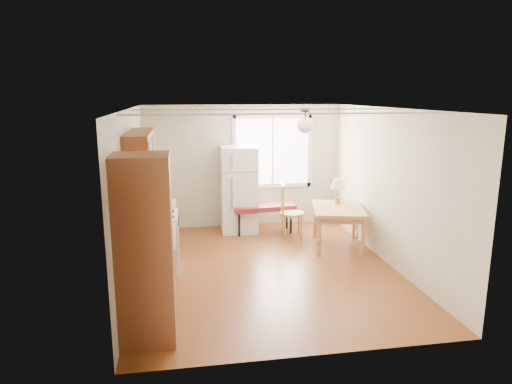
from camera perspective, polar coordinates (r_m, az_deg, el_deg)
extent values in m
cube|color=#5C2B13|center=(7.33, 1.27, -9.53)|extent=(4.60, 5.60, 0.12)
cube|color=white|center=(6.81, 1.37, 10.39)|extent=(4.60, 5.60, 0.12)
cube|color=beige|center=(9.39, -1.57, 3.23)|extent=(4.60, 0.10, 2.50)
cube|color=beige|center=(4.62, 7.22, -6.38)|extent=(4.60, 0.10, 2.50)
cube|color=beige|center=(6.88, -15.26, -0.52)|extent=(0.10, 5.60, 2.50)
cube|color=beige|center=(7.60, 16.30, 0.59)|extent=(0.10, 5.60, 2.50)
cube|color=brown|center=(5.13, -13.72, -7.09)|extent=(0.60, 0.60, 2.10)
cube|color=brown|center=(6.28, -12.81, -9.44)|extent=(0.60, 1.10, 0.86)
cube|color=tan|center=(6.13, -12.92, -5.53)|extent=(0.62, 1.14, 0.04)
cube|color=white|center=(7.26, -12.20, -6.26)|extent=(0.65, 0.76, 0.90)
cube|color=brown|center=(7.98, -12.15, -4.71)|extent=(0.60, 0.60, 0.86)
cube|color=brown|center=(6.62, -14.25, 4.32)|extent=(0.33, 1.60, 0.70)
cube|color=white|center=(9.44, 2.06, 5.11)|extent=(1.50, 0.02, 1.35)
cylinder|color=black|center=(7.37, 6.20, 10.15)|extent=(0.14, 0.14, 0.06)
cylinder|color=black|center=(7.37, 6.19, 9.38)|extent=(0.03, 0.03, 0.16)
sphere|color=white|center=(7.38, 6.16, 8.29)|extent=(0.26, 0.26, 0.26)
cube|color=white|center=(9.07, -2.19, 0.35)|extent=(0.72, 0.72, 1.70)
cube|color=gray|center=(8.66, -1.91, 2.48)|extent=(0.70, 0.02, 0.02)
cube|color=gray|center=(8.66, -3.04, 0.92)|extent=(0.03, 0.03, 1.02)
cube|color=maroon|center=(9.00, 0.97, -1.92)|extent=(1.27, 0.59, 0.09)
cylinder|color=black|center=(8.84, -2.11, -4.10)|extent=(0.04, 0.04, 0.47)
cylinder|color=black|center=(9.02, 4.39, -3.78)|extent=(0.04, 0.04, 0.47)
cylinder|color=black|center=(9.16, -2.40, -3.50)|extent=(0.04, 0.04, 0.47)
cylinder|color=black|center=(9.34, 3.88, -3.21)|extent=(0.04, 0.04, 0.47)
cube|color=#A4743F|center=(8.27, 10.26, -2.11)|extent=(1.12, 1.33, 0.06)
cube|color=#A4743F|center=(8.29, 10.23, -2.65)|extent=(1.00, 1.21, 0.10)
cylinder|color=#A4743F|center=(7.84, 7.89, -5.59)|extent=(0.07, 0.07, 0.67)
cylinder|color=#A4743F|center=(7.93, 13.21, -5.60)|extent=(0.07, 0.07, 0.67)
cylinder|color=#A4743F|center=(8.82, 7.43, -3.56)|extent=(0.07, 0.07, 0.67)
cylinder|color=#A4743F|center=(8.90, 12.15, -3.59)|extent=(0.07, 0.07, 0.67)
cylinder|color=#A4743F|center=(8.74, 4.54, -2.71)|extent=(0.46, 0.46, 0.05)
cylinder|color=#A4743F|center=(8.63, 3.64, -4.51)|extent=(0.04, 0.04, 0.47)
cylinder|color=#A4743F|center=(8.68, 5.69, -4.46)|extent=(0.04, 0.04, 0.47)
cylinder|color=#A4743F|center=(8.93, 3.37, -3.94)|extent=(0.04, 0.04, 0.47)
cylinder|color=#A4743F|center=(8.98, 5.36, -3.89)|extent=(0.04, 0.04, 0.47)
cylinder|color=#BC8E3C|center=(8.55, 10.15, -1.06)|extent=(0.12, 0.12, 0.11)
cylinder|color=#BC8E3C|center=(8.52, 10.19, -0.13)|extent=(0.02, 0.02, 0.18)
cone|color=white|center=(8.48, 10.23, 1.04)|extent=(0.27, 0.27, 0.18)
cube|color=black|center=(5.89, -13.36, -5.66)|extent=(0.21, 0.24, 0.08)
cube|color=black|center=(5.76, -13.50, -4.23)|extent=(0.19, 0.08, 0.28)
cylinder|color=black|center=(5.91, -13.38, -4.59)|extent=(0.14, 0.14, 0.12)
cylinder|color=red|center=(6.34, -13.85, -4.08)|extent=(0.11, 0.11, 0.15)
sphere|color=red|center=(6.31, -13.90, -3.18)|extent=(0.05, 0.05, 0.05)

